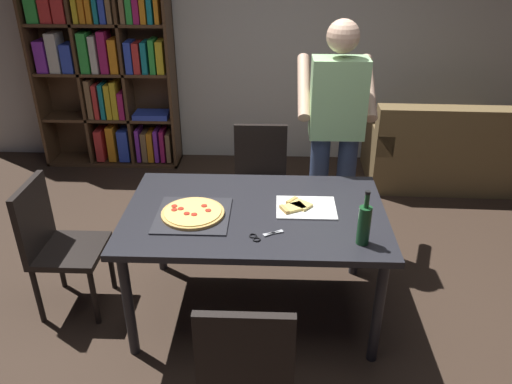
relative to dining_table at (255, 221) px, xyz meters
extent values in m
plane|color=#38281E|center=(0.00, 0.00, -0.68)|extent=(12.00, 12.00, 0.00)
cube|color=silver|center=(0.00, 2.60, 0.72)|extent=(6.40, 0.10, 2.80)
cube|color=#232328|center=(0.00, 0.00, 0.05)|extent=(1.57, 1.00, 0.04)
cylinder|color=#232328|center=(-0.71, -0.42, -0.32)|extent=(0.06, 0.06, 0.71)
cylinder|color=#232328|center=(0.71, -0.42, -0.32)|extent=(0.06, 0.06, 0.71)
cylinder|color=#232328|center=(-0.71, 0.42, -0.32)|extent=(0.06, 0.06, 0.71)
cylinder|color=#232328|center=(0.71, 0.42, -0.32)|extent=(0.06, 0.06, 0.71)
cube|color=black|center=(0.00, -0.90, -0.25)|extent=(0.42, 0.42, 0.04)
cube|color=black|center=(0.00, -1.09, 0.00)|extent=(0.42, 0.04, 0.45)
cylinder|color=black|center=(0.18, -0.72, -0.47)|extent=(0.04, 0.04, 0.41)
cylinder|color=black|center=(-0.18, -0.72, -0.47)|extent=(0.04, 0.04, 0.41)
cube|color=black|center=(0.00, 0.90, -0.25)|extent=(0.42, 0.42, 0.04)
cube|color=black|center=(0.00, 1.09, 0.00)|extent=(0.42, 0.04, 0.45)
cylinder|color=black|center=(-0.18, 0.72, -0.47)|extent=(0.04, 0.04, 0.41)
cylinder|color=black|center=(0.18, 0.72, -0.47)|extent=(0.04, 0.04, 0.41)
cylinder|color=black|center=(-0.18, 1.08, -0.47)|extent=(0.04, 0.04, 0.41)
cylinder|color=black|center=(0.18, 1.08, -0.47)|extent=(0.04, 0.04, 0.41)
cube|color=black|center=(-1.19, 0.00, -0.25)|extent=(0.42, 0.42, 0.04)
cube|color=black|center=(-1.38, 0.00, 0.00)|extent=(0.04, 0.42, 0.45)
cylinder|color=black|center=(-1.01, -0.18, -0.47)|extent=(0.04, 0.04, 0.41)
cylinder|color=black|center=(-1.01, 0.18, -0.47)|extent=(0.04, 0.04, 0.41)
cylinder|color=black|center=(-1.37, -0.18, -0.47)|extent=(0.04, 0.04, 0.41)
cylinder|color=black|center=(-1.37, 0.18, -0.47)|extent=(0.04, 0.04, 0.41)
cube|color=brown|center=(1.90, 2.05, -0.48)|extent=(1.72, 0.89, 0.40)
cube|color=brown|center=(1.89, 1.73, -0.05)|extent=(1.70, 0.24, 0.45)
cube|color=brown|center=(1.13, 2.07, -0.18)|extent=(0.18, 0.85, 0.20)
cube|color=#513823|center=(-2.30, 2.35, 0.30)|extent=(0.03, 0.35, 1.95)
cube|color=#513823|center=(-0.93, 2.35, 0.30)|extent=(0.03, 0.35, 1.95)
cube|color=#513823|center=(-1.62, 2.35, -0.66)|extent=(1.40, 0.35, 0.03)
cube|color=#513823|center=(-1.62, 2.51, 0.30)|extent=(1.40, 0.03, 1.95)
cube|color=#513823|center=(-1.62, 2.35, -0.18)|extent=(1.34, 0.29, 0.03)
cube|color=#513823|center=(-1.62, 2.35, 0.30)|extent=(1.34, 0.29, 0.03)
cube|color=#513823|center=(-1.62, 2.35, 0.77)|extent=(1.34, 0.29, 0.03)
cube|color=#513823|center=(-1.84, 2.35, 0.30)|extent=(0.03, 0.29, 1.89)
cube|color=#513823|center=(-1.39, 2.35, 0.30)|extent=(0.03, 0.29, 1.89)
cube|color=red|center=(-1.74, 2.33, -0.46)|extent=(0.08, 0.22, 0.34)
cube|color=orange|center=(-1.62, 2.33, -0.44)|extent=(0.08, 0.22, 0.38)
cube|color=blue|center=(-1.49, 2.33, -0.47)|extent=(0.11, 0.22, 0.34)
cube|color=purple|center=(-1.33, 2.33, -0.46)|extent=(0.04, 0.22, 0.35)
cube|color=olive|center=(-1.27, 2.33, -0.47)|extent=(0.06, 0.22, 0.32)
cube|color=orange|center=(-1.20, 2.33, -0.47)|extent=(0.06, 0.22, 0.32)
cube|color=purple|center=(-1.14, 2.33, -0.46)|extent=(0.04, 0.22, 0.34)
cube|color=#B21E66|center=(-1.07, 2.33, -0.46)|extent=(0.04, 0.22, 0.34)
cube|color=olive|center=(-1.01, 2.33, -0.48)|extent=(0.04, 0.22, 0.31)
cube|color=olive|center=(-1.78, 2.33, 0.04)|extent=(0.05, 0.22, 0.40)
cube|color=red|center=(-1.71, 2.33, 0.02)|extent=(0.04, 0.22, 0.35)
cube|color=teal|center=(-1.65, 2.33, 0.02)|extent=(0.04, 0.22, 0.36)
cube|color=yellow|center=(-1.58, 2.33, 0.02)|extent=(0.05, 0.22, 0.35)
cube|color=yellow|center=(-1.52, 2.33, 0.03)|extent=(0.06, 0.22, 0.38)
cube|color=#B21E66|center=(-1.45, 2.33, -0.02)|extent=(0.05, 0.22, 0.27)
cube|color=blue|center=(-1.17, 2.33, -0.13)|extent=(0.36, 0.25, 0.05)
cube|color=purple|center=(-2.19, 2.33, 0.47)|extent=(0.11, 0.22, 0.31)
cube|color=silver|center=(-2.06, 2.33, 0.50)|extent=(0.10, 0.22, 0.38)
cube|color=blue|center=(-1.93, 2.33, 0.45)|extent=(0.11, 0.22, 0.28)
cube|color=green|center=(-1.76, 2.33, 0.51)|extent=(0.09, 0.22, 0.39)
cube|color=silver|center=(-1.66, 2.33, 0.49)|extent=(0.06, 0.22, 0.36)
cube|color=#B21E66|center=(-1.57, 2.33, 0.51)|extent=(0.08, 0.22, 0.40)
cube|color=orange|center=(-1.47, 2.33, 0.48)|extent=(0.08, 0.22, 0.33)
cube|color=blue|center=(-1.32, 2.33, 0.46)|extent=(0.07, 0.22, 0.30)
cube|color=red|center=(-1.25, 2.33, 0.46)|extent=(0.06, 0.22, 0.29)
cube|color=teal|center=(-1.17, 2.33, 0.46)|extent=(0.05, 0.22, 0.30)
cube|color=green|center=(-1.09, 2.33, 0.48)|extent=(0.05, 0.22, 0.33)
cube|color=yellow|center=(-1.01, 2.33, 0.47)|extent=(0.07, 0.22, 0.31)
cube|color=green|center=(-2.19, 2.33, 0.92)|extent=(0.11, 0.22, 0.28)
cube|color=red|center=(-2.06, 2.33, 0.93)|extent=(0.11, 0.22, 0.29)
cube|color=red|center=(-1.93, 2.33, 0.98)|extent=(0.11, 0.22, 0.40)
cube|color=yellow|center=(-1.78, 2.33, 0.92)|extent=(0.05, 0.22, 0.27)
cube|color=orange|center=(-1.71, 2.33, 0.93)|extent=(0.05, 0.22, 0.30)
cube|color=orange|center=(-1.65, 2.33, 0.95)|extent=(0.05, 0.22, 0.34)
cube|color=teal|center=(-1.58, 2.33, 0.94)|extent=(0.04, 0.22, 0.31)
cube|color=blue|center=(-1.52, 2.33, 0.93)|extent=(0.05, 0.22, 0.28)
cube|color=olive|center=(-1.45, 2.33, 0.92)|extent=(0.05, 0.22, 0.26)
cube|color=olive|center=(-1.33, 2.33, 0.95)|extent=(0.04, 0.22, 0.32)
cube|color=green|center=(-1.27, 2.33, 0.98)|extent=(0.06, 0.22, 0.39)
cube|color=#B21E66|center=(-1.20, 2.33, 0.97)|extent=(0.06, 0.22, 0.37)
cube|color=orange|center=(-1.14, 2.33, 0.96)|extent=(0.05, 0.22, 0.36)
cube|color=teal|center=(-1.07, 2.33, 0.94)|extent=(0.05, 0.22, 0.32)
cube|color=orange|center=(-1.01, 2.33, 0.94)|extent=(0.04, 0.22, 0.31)
cylinder|color=#38476B|center=(0.64, 0.75, -0.20)|extent=(0.14, 0.14, 0.95)
cylinder|color=#38476B|center=(0.44, 0.75, -0.20)|extent=(0.14, 0.14, 0.95)
cube|color=#99CC8C|center=(0.54, 0.75, 0.55)|extent=(0.38, 0.22, 0.55)
sphere|color=#E0B293|center=(0.54, 0.75, 0.96)|extent=(0.22, 0.22, 0.22)
cylinder|color=#E0B293|center=(0.77, 0.93, 0.57)|extent=(0.09, 0.50, 0.39)
cylinder|color=#E0B293|center=(0.31, 0.93, 0.57)|extent=(0.09, 0.50, 0.39)
cube|color=#2D2D33|center=(-0.36, -0.08, 0.08)|extent=(0.43, 0.43, 0.01)
cylinder|color=tan|center=(-0.36, -0.08, 0.09)|extent=(0.37, 0.37, 0.02)
cylinder|color=#EACC6B|center=(-0.36, -0.08, 0.10)|extent=(0.34, 0.34, 0.01)
cylinder|color=#B22819|center=(-0.30, -0.01, 0.11)|extent=(0.04, 0.04, 0.00)
cylinder|color=#B22819|center=(-0.44, -0.05, 0.11)|extent=(0.04, 0.04, 0.00)
cylinder|color=#B22819|center=(-0.39, -0.11, 0.11)|extent=(0.04, 0.04, 0.00)
cylinder|color=#B22819|center=(-0.27, -0.07, 0.11)|extent=(0.04, 0.04, 0.00)
cylinder|color=#B22819|center=(-0.35, -0.12, 0.11)|extent=(0.04, 0.04, 0.00)
cylinder|color=#B22819|center=(-0.48, -0.07, 0.11)|extent=(0.04, 0.04, 0.00)
cylinder|color=#B22819|center=(-0.48, -0.02, 0.11)|extent=(0.04, 0.04, 0.00)
cube|color=white|center=(0.31, 0.04, 0.08)|extent=(0.36, 0.28, 0.01)
cube|color=#EACC6B|center=(0.27, 0.06, 0.09)|extent=(0.17, 0.16, 0.02)
cube|color=tan|center=(0.22, 0.10, 0.09)|extent=(0.08, 0.08, 0.02)
cube|color=#EACC6B|center=(0.23, 0.02, 0.09)|extent=(0.17, 0.14, 0.02)
cube|color=tan|center=(0.18, -0.01, 0.09)|extent=(0.06, 0.09, 0.02)
cylinder|color=#194723|center=(0.59, -0.33, 0.18)|extent=(0.07, 0.07, 0.22)
cylinder|color=#194723|center=(0.59, -0.33, 0.33)|extent=(0.03, 0.03, 0.08)
cylinder|color=black|center=(0.59, -0.33, 0.38)|extent=(0.03, 0.03, 0.02)
cube|color=silver|center=(0.11, -0.25, 0.08)|extent=(0.11, 0.08, 0.01)
cube|color=silver|center=(0.11, -0.25, 0.08)|extent=(0.12, 0.05, 0.01)
torus|color=black|center=(0.00, -0.28, 0.08)|extent=(0.06, 0.06, 0.01)
torus|color=black|center=(0.02, -0.32, 0.08)|extent=(0.06, 0.06, 0.01)
camera|label=1|loc=(0.11, -2.63, 1.58)|focal=35.26mm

